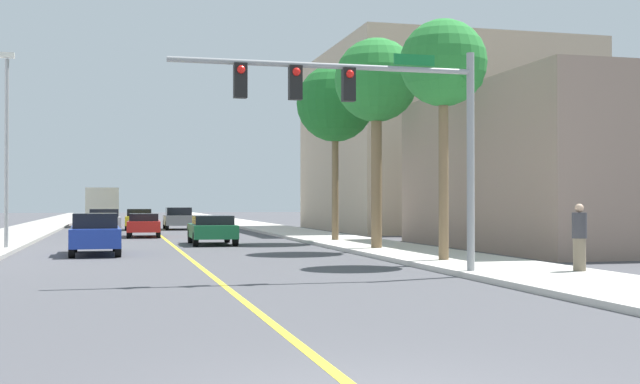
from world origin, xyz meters
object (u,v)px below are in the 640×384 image
(car_red, at_px, (144,224))
(pedestrian, at_px, (579,237))
(car_gray, at_px, (178,218))
(palm_mid, at_px, (376,83))
(car_green, at_px, (212,229))
(palm_far, at_px, (335,104))
(traffic_signal_mast, at_px, (373,108))
(car_yellow, at_px, (139,219))
(car_blue, at_px, (95,233))
(delivery_truck, at_px, (103,206))
(palm_near, at_px, (443,66))
(street_lamp, at_px, (7,139))
(car_silver, at_px, (104,221))

(car_red, distance_m, pedestrian, 28.42)
(car_gray, bearing_deg, palm_mid, -77.71)
(pedestrian, bearing_deg, car_green, 179.65)
(palm_far, bearing_deg, car_gray, 105.91)
(traffic_signal_mast, distance_m, car_yellow, 37.51)
(palm_mid, bearing_deg, car_blue, 175.55)
(traffic_signal_mast, xyz_separation_m, car_red, (-4.81, 25.74, -3.62))
(car_gray, relative_size, pedestrian, 2.56)
(car_green, bearing_deg, car_blue, -129.41)
(car_green, relative_size, delivery_truck, 0.53)
(car_gray, bearing_deg, palm_near, -80.00)
(traffic_signal_mast, bearing_deg, car_blue, 122.10)
(palm_far, relative_size, car_blue, 1.83)
(car_green, height_order, pedestrian, pedestrian)
(street_lamp, height_order, palm_near, street_lamp)
(traffic_signal_mast, height_order, palm_far, palm_far)
(traffic_signal_mast, relative_size, palm_near, 1.06)
(palm_near, relative_size, car_red, 1.65)
(car_yellow, height_order, car_red, car_yellow)
(car_yellow, bearing_deg, car_gray, 5.57)
(car_yellow, relative_size, car_green, 1.00)
(car_silver, relative_size, pedestrian, 2.27)
(car_silver, bearing_deg, palm_near, -71.35)
(traffic_signal_mast, xyz_separation_m, car_green, (-2.08, 16.98, -3.59))
(palm_mid, xyz_separation_m, car_yellow, (-8.29, 26.68, -5.83))
(palm_far, xyz_separation_m, car_blue, (-10.68, -5.76, -5.74))
(street_lamp, xyz_separation_m, palm_near, (13.98, -10.45, 1.74))
(delivery_truck, bearing_deg, palm_mid, -72.84)
(car_red, distance_m, car_blue, 14.73)
(palm_near, height_order, car_blue, palm_near)
(street_lamp, distance_m, car_yellow, 23.79)
(traffic_signal_mast, relative_size, car_gray, 1.77)
(street_lamp, xyz_separation_m, car_silver, (3.41, 16.89, -3.62))
(traffic_signal_mast, height_order, car_blue, traffic_signal_mast)
(car_gray, xyz_separation_m, delivery_truck, (-5.21, 8.35, 0.81))
(street_lamp, bearing_deg, palm_far, 10.89)
(palm_far, bearing_deg, car_silver, 127.06)
(pedestrian, bearing_deg, car_silver, 178.20)
(delivery_truck, distance_m, pedestrian, 48.07)
(delivery_truck, bearing_deg, car_silver, -88.83)
(car_gray, bearing_deg, delivery_truck, 122.41)
(palm_mid, bearing_deg, car_red, 118.46)
(palm_near, xyz_separation_m, delivery_truck, (-10.85, 41.79, -4.54))
(palm_near, height_order, car_silver, palm_near)
(palm_near, height_order, palm_mid, palm_mid)
(palm_near, relative_size, car_green, 1.75)
(street_lamp, relative_size, car_red, 1.70)
(palm_mid, distance_m, delivery_truck, 37.17)
(car_yellow, relative_size, car_silver, 1.08)
(car_green, xyz_separation_m, car_gray, (-0.03, 20.23, 0.09))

